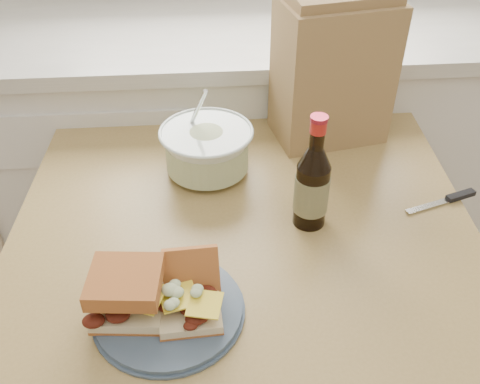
{
  "coord_description": "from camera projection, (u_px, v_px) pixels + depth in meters",
  "views": [
    {
      "loc": [
        -0.19,
        0.17,
        1.52
      ],
      "look_at": [
        -0.12,
        0.99,
        0.87
      ],
      "focal_mm": 40.0,
      "sensor_mm": 36.0,
      "label": 1
    }
  ],
  "objects": [
    {
      "name": "beer_bottle",
      "position": [
        312.0,
        185.0,
        1.05
      ],
      "size": [
        0.07,
        0.07,
        0.25
      ],
      "rotation": [
        0.0,
        0.0,
        0.34
      ],
      "color": "black",
      "rests_on": "dining_table"
    },
    {
      "name": "sandwich_right",
      "position": [
        190.0,
        295.0,
        0.89
      ],
      "size": [
        0.11,
        0.14,
        0.09
      ],
      "rotation": [
        0.0,
        0.0,
        0.05
      ],
      "color": "beige",
      "rests_on": "plate"
    },
    {
      "name": "dining_table",
      "position": [
        244.0,
        266.0,
        1.16
      ],
      "size": [
        0.99,
        0.99,
        0.79
      ],
      "rotation": [
        0.0,
        0.0,
        -0.05
      ],
      "color": "#A6884E",
      "rests_on": "ground"
    },
    {
      "name": "cabinet_run",
      "position": [
        258.0,
        153.0,
        1.86
      ],
      "size": [
        2.5,
        0.64,
        0.94
      ],
      "color": "white",
      "rests_on": "ground"
    },
    {
      "name": "sandwich_left",
      "position": [
        127.0,
        293.0,
        0.88
      ],
      "size": [
        0.13,
        0.12,
        0.09
      ],
      "rotation": [
        0.0,
        0.0,
        -0.1
      ],
      "color": "beige",
      "rests_on": "plate"
    },
    {
      "name": "coleslaw_bowl",
      "position": [
        207.0,
        151.0,
        1.21
      ],
      "size": [
        0.21,
        0.21,
        0.21
      ],
      "color": "white",
      "rests_on": "dining_table"
    },
    {
      "name": "knife",
      "position": [
        452.0,
        198.0,
        1.16
      ],
      "size": [
        0.17,
        0.07,
        0.01
      ],
      "rotation": [
        0.0,
        0.0,
        0.31
      ],
      "color": "silver",
      "rests_on": "dining_table"
    },
    {
      "name": "paper_bag",
      "position": [
        332.0,
        72.0,
        1.27
      ],
      "size": [
        0.29,
        0.22,
        0.34
      ],
      "primitive_type": "cube",
      "rotation": [
        0.0,
        0.0,
        0.19
      ],
      "color": "olive",
      "rests_on": "dining_table"
    },
    {
      "name": "plate",
      "position": [
        169.0,
        310.0,
        0.91
      ],
      "size": [
        0.25,
        0.25,
        0.02
      ],
      "primitive_type": "cylinder",
      "color": "#405167",
      "rests_on": "dining_table"
    }
  ]
}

